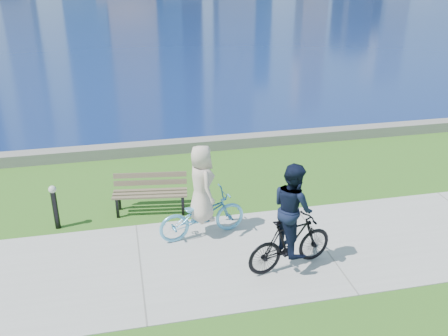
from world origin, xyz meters
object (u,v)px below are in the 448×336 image
(bollard_lamp, at_px, (55,204))
(cyclist_man, at_px, (291,226))
(cyclist_woman, at_px, (202,204))
(park_bench, at_px, (150,190))

(bollard_lamp, bearing_deg, cyclist_man, -28.97)
(cyclist_woman, height_order, cyclist_man, cyclist_man)
(bollard_lamp, xyz_separation_m, cyclist_woman, (3.26, -1.07, 0.20))
(park_bench, xyz_separation_m, cyclist_man, (2.58, -3.04, 0.42))
(cyclist_woman, xyz_separation_m, cyclist_man, (1.53, -1.59, 0.16))
(cyclist_man, bearing_deg, park_bench, 26.97)
(cyclist_man, bearing_deg, bollard_lamp, 47.76)
(park_bench, height_order, bollard_lamp, bollard_lamp)
(park_bench, relative_size, cyclist_woman, 0.86)
(park_bench, distance_m, cyclist_man, 4.01)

